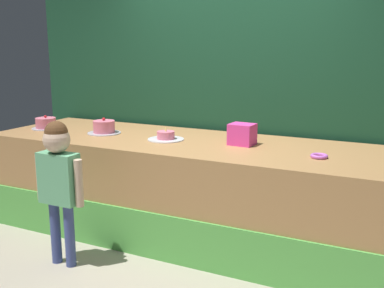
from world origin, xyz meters
TOP-DOWN VIEW (x-y plane):
  - ground_plane at (0.00, 0.00)m, footprint 12.00×12.00m
  - stage_platform at (0.00, 0.60)m, footprint 4.20×1.22m
  - curtain_backdrop at (0.00, 1.30)m, footprint 4.81×0.08m
  - child_figure at (-0.80, -0.41)m, footprint 0.47×0.21m
  - pink_box at (0.36, 0.66)m, footprint 0.23×0.20m
  - donut at (1.07, 0.46)m, footprint 0.14×0.14m
  - cake_far_left at (-1.78, 0.49)m, footprint 0.29×0.29m
  - cake_center_left at (-1.07, 0.55)m, footprint 0.33×0.33m
  - cake_center_right at (-0.36, 0.55)m, footprint 0.34×0.34m

SIDE VIEW (x-z plane):
  - ground_plane at x=0.00m, z-range 0.00..0.00m
  - stage_platform at x=0.00m, z-range 0.00..0.92m
  - child_figure at x=-0.80m, z-range 0.18..1.38m
  - donut at x=1.07m, z-range 0.92..0.95m
  - cake_center_right at x=-0.36m, z-range 0.89..1.01m
  - cake_far_left at x=-1.78m, z-range 0.90..1.05m
  - cake_center_left at x=-1.07m, z-range 0.90..1.06m
  - pink_box at x=0.36m, z-range 0.92..1.11m
  - curtain_backdrop at x=0.00m, z-range 0.00..3.20m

